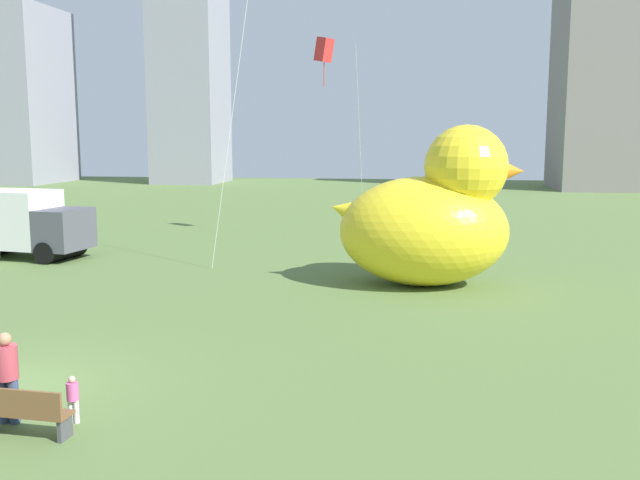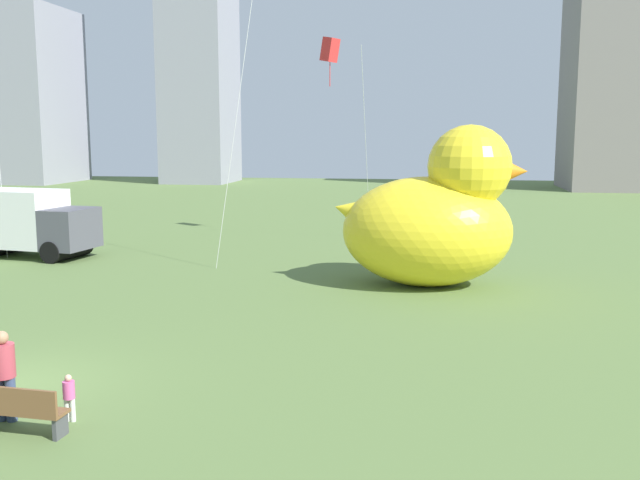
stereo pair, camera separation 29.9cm
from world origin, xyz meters
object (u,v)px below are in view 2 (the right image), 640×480
at_px(park_bench, 20,409).
at_px(box_truck, 27,223).
at_px(giant_inflatable_duck, 434,218).
at_px(person_adult, 4,372).
at_px(person_child, 69,396).
at_px(kite_red, 330,51).

bearing_deg(park_bench, box_truck, 120.65).
bearing_deg(giant_inflatable_duck, park_bench, -117.38).
xyz_separation_m(person_adult, box_truck, (-9.36, 16.28, 0.51)).
bearing_deg(giant_inflatable_duck, person_child, -116.75).
distance_m(box_truck, kite_red, 15.71).
bearing_deg(box_truck, person_adult, -60.12).
xyz_separation_m(person_adult, kite_red, (2.69, 22.85, 8.15)).
bearing_deg(park_bench, person_child, 52.22).
distance_m(person_adult, kite_red, 24.41).
distance_m(park_bench, box_truck, 19.59).
xyz_separation_m(park_bench, box_truck, (-9.97, 16.83, 0.96)).
xyz_separation_m(box_truck, kite_red, (12.04, 6.57, 7.64)).
xyz_separation_m(person_adult, person_child, (1.16, 0.15, -0.44)).
relative_size(person_adult, giant_inflatable_duck, 0.25).
bearing_deg(kite_red, box_truck, -151.39).
bearing_deg(box_truck, giant_inflatable_duck, -10.65).
distance_m(park_bench, kite_red, 25.02).
relative_size(person_child, kite_red, 0.09).
distance_m(person_adult, giant_inflatable_duck, 15.23).
distance_m(park_bench, giant_inflatable_duck, 15.46).
bearing_deg(park_bench, person_adult, 138.34).
height_order(person_adult, giant_inflatable_duck, giant_inflatable_duck).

